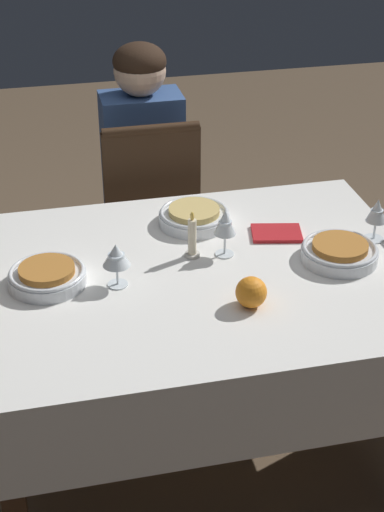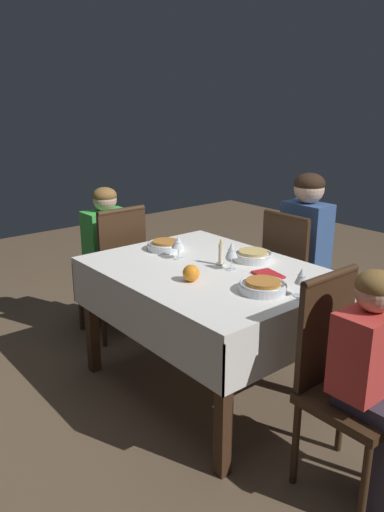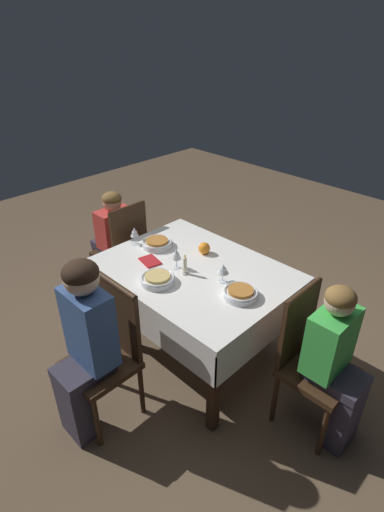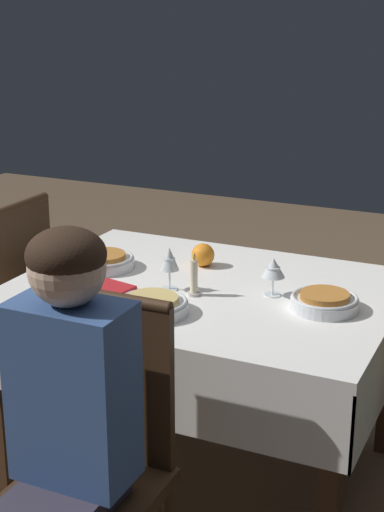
{
  "view_description": "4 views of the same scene",
  "coord_description": "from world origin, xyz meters",
  "px_view_note": "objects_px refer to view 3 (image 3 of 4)",
  "views": [
    {
      "loc": [
        0.45,
        1.88,
        1.93
      ],
      "look_at": [
        0.02,
        0.01,
        0.78
      ],
      "focal_mm": 55.0,
      "sensor_mm": 36.0,
      "label": 1
    },
    {
      "loc": [
        -1.92,
        1.69,
        1.6
      ],
      "look_at": [
        0.03,
        0.1,
        0.81
      ],
      "focal_mm": 35.0,
      "sensor_mm": 36.0,
      "label": 2
    },
    {
      "loc": [
        1.63,
        -1.66,
        2.21
      ],
      "look_at": [
        -0.03,
        0.01,
        0.82
      ],
      "focal_mm": 28.0,
      "sensor_mm": 36.0,
      "label": 3
    },
    {
      "loc": [
        1.03,
        -2.32,
        1.67
      ],
      "look_at": [
        -0.07,
        0.06,
        0.81
      ],
      "focal_mm": 55.0,
      "sensor_mm": 36.0,
      "label": 4
    }
  ],
  "objects_px": {
    "person_adult_denim": "(84,342)",
    "candle_centerpiece": "(185,266)",
    "chair_east": "(309,356)",
    "wine_glass_east": "(223,269)",
    "bowl_south": "(158,279)",
    "dining_table": "(194,280)",
    "wine_glass_south": "(176,254)",
    "wine_glass_west": "(134,233)",
    "person_child_green": "(337,362)",
    "bowl_west": "(157,243)",
    "person_child_red": "(112,238)",
    "orange_fruit": "(204,248)",
    "napkin_red_folded": "(150,261)",
    "bowl_east": "(241,293)",
    "chair_west": "(124,248)",
    "chair_south": "(109,349)"
  },
  "relations": [
    {
      "from": "dining_table",
      "to": "wine_glass_south",
      "type": "height_order",
      "value": "wine_glass_south"
    },
    {
      "from": "wine_glass_west",
      "to": "candle_centerpiece",
      "type": "bearing_deg",
      "value": -2.35
    },
    {
      "from": "chair_south",
      "to": "bowl_east",
      "type": "distance_m",
      "value": 0.87
    },
    {
      "from": "orange_fruit",
      "to": "wine_glass_south",
      "type": "bearing_deg",
      "value": -90.04
    },
    {
      "from": "dining_table",
      "to": "person_child_green",
      "type": "height_order",
      "value": "person_child_green"
    },
    {
      "from": "dining_table",
      "to": "chair_south",
      "type": "bearing_deg",
      "value": -88.46
    },
    {
      "from": "chair_east",
      "to": "napkin_red_folded",
      "type": "relative_size",
      "value": 5.37
    },
    {
      "from": "candle_centerpiece",
      "to": "person_child_green",
      "type": "bearing_deg",
      "value": 7.17
    },
    {
      "from": "orange_fruit",
      "to": "dining_table",
      "type": "bearing_deg",
      "value": -64.73
    },
    {
      "from": "bowl_west",
      "to": "napkin_red_folded",
      "type": "bearing_deg",
      "value": -54.1
    },
    {
      "from": "dining_table",
      "to": "wine_glass_east",
      "type": "xyz_separation_m",
      "value": [
        0.24,
        0.02,
        0.19
      ]
    },
    {
      "from": "bowl_west",
      "to": "bowl_east",
      "type": "distance_m",
      "value": 0.85
    },
    {
      "from": "wine_glass_south",
      "to": "bowl_south",
      "type": "bearing_deg",
      "value": -77.92
    },
    {
      "from": "bowl_south",
      "to": "orange_fruit",
      "type": "distance_m",
      "value": 0.49
    },
    {
      "from": "bowl_south",
      "to": "napkin_red_folded",
      "type": "height_order",
      "value": "bowl_south"
    },
    {
      "from": "chair_south",
      "to": "napkin_red_folded",
      "type": "bearing_deg",
      "value": 117.29
    },
    {
      "from": "wine_glass_west",
      "to": "wine_glass_south",
      "type": "bearing_deg",
      "value": -1.39
    },
    {
      "from": "candle_centerpiece",
      "to": "chair_east",
      "type": "bearing_deg",
      "value": 8.41
    },
    {
      "from": "chair_south",
      "to": "wine_glass_east",
      "type": "bearing_deg",
      "value": 74.14
    },
    {
      "from": "chair_east",
      "to": "person_child_red",
      "type": "bearing_deg",
      "value": 89.95
    },
    {
      "from": "person_child_green",
      "to": "bowl_west",
      "type": "bearing_deg",
      "value": 90.74
    },
    {
      "from": "dining_table",
      "to": "chair_south",
      "type": "distance_m",
      "value": 0.76
    },
    {
      "from": "bowl_south",
      "to": "person_adult_denim",
      "type": "bearing_deg",
      "value": -83.34
    },
    {
      "from": "bowl_east",
      "to": "wine_glass_east",
      "type": "xyz_separation_m",
      "value": [
        -0.19,
        0.05,
        0.07
      ]
    },
    {
      "from": "bowl_west",
      "to": "orange_fruit",
      "type": "xyz_separation_m",
      "value": [
        0.32,
        0.17,
        0.02
      ]
    },
    {
      "from": "person_adult_denim",
      "to": "candle_centerpiece",
      "type": "distance_m",
      "value": 0.82
    },
    {
      "from": "dining_table",
      "to": "person_adult_denim",
      "type": "height_order",
      "value": "person_adult_denim"
    },
    {
      "from": "chair_east",
      "to": "napkin_red_folded",
      "type": "bearing_deg",
      "value": 99.69
    },
    {
      "from": "person_child_red",
      "to": "person_child_green",
      "type": "xyz_separation_m",
      "value": [
        2.14,
        -0.0,
        0.02
      ]
    },
    {
      "from": "dining_table",
      "to": "person_child_green",
      "type": "bearing_deg",
      "value": 2.68
    },
    {
      "from": "bowl_south",
      "to": "bowl_east",
      "type": "xyz_separation_m",
      "value": [
        0.48,
        0.26,
        0.0
      ]
    },
    {
      "from": "candle_centerpiece",
      "to": "orange_fruit",
      "type": "xyz_separation_m",
      "value": [
        -0.09,
        0.29,
        -0.01
      ]
    },
    {
      "from": "chair_west",
      "to": "bowl_west",
      "type": "xyz_separation_m",
      "value": [
        0.49,
        -0.02,
        0.25
      ]
    },
    {
      "from": "napkin_red_folded",
      "to": "chair_west",
      "type": "bearing_deg",
      "value": 161.65
    },
    {
      "from": "person_child_green",
      "to": "chair_east",
      "type": "bearing_deg",
      "value": 90.0
    },
    {
      "from": "chair_east",
      "to": "bowl_west",
      "type": "height_order",
      "value": "chair_east"
    },
    {
      "from": "chair_south",
      "to": "bowl_west",
      "type": "bearing_deg",
      "value": 119.48
    },
    {
      "from": "napkin_red_folded",
      "to": "wine_glass_west",
      "type": "bearing_deg",
      "value": 162.02
    },
    {
      "from": "person_child_green",
      "to": "candle_centerpiece",
      "type": "distance_m",
      "value": 1.1
    },
    {
      "from": "chair_west",
      "to": "napkin_red_folded",
      "type": "relative_size",
      "value": 5.37
    },
    {
      "from": "person_child_red",
      "to": "bowl_east",
      "type": "relative_size",
      "value": 4.55
    },
    {
      "from": "wine_glass_west",
      "to": "napkin_red_folded",
      "type": "bearing_deg",
      "value": -17.98
    },
    {
      "from": "chair_west",
      "to": "person_child_green",
      "type": "xyz_separation_m",
      "value": [
        1.98,
        -0.0,
        0.07
      ]
    },
    {
      "from": "bowl_south",
      "to": "wine_glass_west",
      "type": "distance_m",
      "value": 0.57
    },
    {
      "from": "chair_south",
      "to": "wine_glass_south",
      "type": "relative_size",
      "value": 6.16
    },
    {
      "from": "chair_east",
      "to": "wine_glass_east",
      "type": "distance_m",
      "value": 0.74
    },
    {
      "from": "dining_table",
      "to": "orange_fruit",
      "type": "height_order",
      "value": "orange_fruit"
    },
    {
      "from": "wine_glass_south",
      "to": "napkin_red_folded",
      "type": "height_order",
      "value": "wine_glass_south"
    },
    {
      "from": "chair_west",
      "to": "wine_glass_west",
      "type": "height_order",
      "value": "chair_west"
    },
    {
      "from": "person_child_green",
      "to": "bowl_west",
      "type": "height_order",
      "value": "person_child_green"
    }
  ]
}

